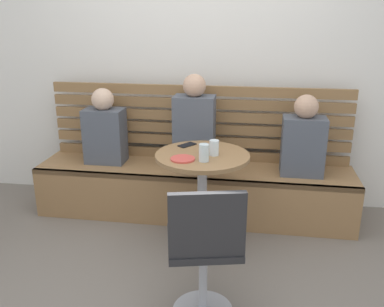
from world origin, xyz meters
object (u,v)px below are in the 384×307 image
plate_small (183,159)px  person_child_left (105,130)px  booth_bench (194,191)px  cup_glass_tall (204,153)px  cup_water_clear (214,148)px  person_child_middle (303,140)px  phone_on_table (187,145)px  cafe_table (202,183)px  person_adult (195,126)px  white_chair (205,249)px  cup_espresso_small (204,151)px

plate_small → person_child_left: bearing=140.0°
booth_bench → person_child_left: bearing=177.6°
cup_glass_tall → cup_water_clear: (0.05, 0.14, -0.01)m
person_child_middle → phone_on_table: size_ratio=4.70×
cafe_table → cup_glass_tall: bearing=-78.8°
cafe_table → person_child_left: 1.10m
cafe_table → person_adult: size_ratio=0.93×
white_chair → phone_on_table: bearing=104.8°
cafe_table → white_chair: size_ratio=0.87×
person_adult → person_child_left: 0.80m
phone_on_table → booth_bench: bearing=-53.5°
cup_glass_tall → phone_on_table: bearing=117.3°
white_chair → person_child_middle: 1.48m
booth_bench → cup_glass_tall: 0.89m
cup_espresso_small → cup_water_clear: (0.07, 0.00, 0.03)m
person_child_left → cup_glass_tall: bearing=-35.7°
person_adult → white_chair: bearing=-79.2°
cafe_table → person_child_middle: (0.75, 0.50, 0.21)m
cup_espresso_small → cup_glass_tall: 0.14m
cup_glass_tall → plate_small: 0.16m
cup_glass_tall → phone_on_table: (-0.17, 0.33, -0.06)m
person_child_left → cup_water_clear: 1.16m
cafe_table → person_child_left: (-0.93, 0.54, 0.21)m
plate_small → cafe_table: bearing=49.9°
booth_bench → person_adult: (0.00, 0.04, 0.58)m
booth_bench → person_child_left: person_child_left is taller
booth_bench → plate_small: bearing=-87.9°
cup_water_clear → cup_espresso_small: bearing=-178.2°
white_chair → booth_bench: bearing=101.3°
cafe_table → person_child_left: person_child_left is taller
cup_espresso_small → plate_small: 0.18m
cup_glass_tall → cafe_table: bearing=101.2°
person_child_middle → cup_glass_tall: (-0.72, -0.65, 0.07)m
cafe_table → person_child_left: size_ratio=1.13×
person_child_left → cafe_table: bearing=-30.2°
cafe_table → plate_small: 0.29m
cup_water_clear → phone_on_table: cup_water_clear is taller
cafe_table → phone_on_table: bearing=127.5°
booth_bench → white_chair: bearing=-78.7°
plate_small → phone_on_table: bearing=94.3°
person_child_left → plate_small: bearing=-40.0°
white_chair → cup_water_clear: same height
cup_espresso_small → phone_on_table: bearing=127.4°
person_child_left → person_child_middle: bearing=-1.3°
cup_espresso_small → person_adult: bearing=104.8°
person_adult → phone_on_table: bearing=-90.5°
cup_glass_tall → phone_on_table: cup_glass_tall is taller
plate_small → phone_on_table: size_ratio=1.21×
person_child_middle → phone_on_table: (-0.89, -0.32, 0.01)m
booth_bench → person_child_middle: (0.89, -0.01, 0.51)m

